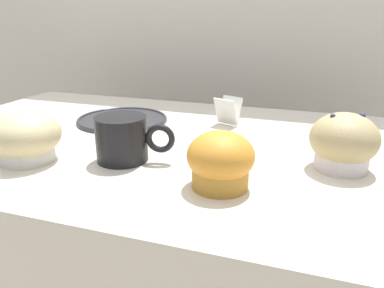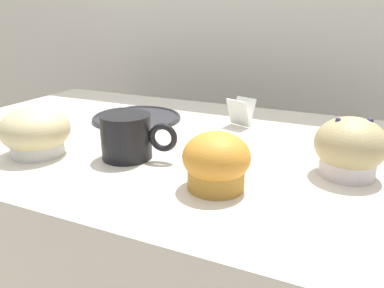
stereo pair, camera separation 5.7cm
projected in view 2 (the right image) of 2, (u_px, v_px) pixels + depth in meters
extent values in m
cube|color=beige|center=(249.00, 83.00, 1.25)|extent=(3.20, 0.10, 1.80)
cylinder|color=silver|center=(348.00, 160.00, 0.56)|extent=(0.08, 0.08, 0.05)
ellipsoid|color=tan|center=(350.00, 144.00, 0.55)|extent=(0.10, 0.10, 0.08)
sphere|color=navy|center=(338.00, 120.00, 0.54)|extent=(0.01, 0.01, 0.01)
sphere|color=navy|center=(370.00, 121.00, 0.54)|extent=(0.01, 0.01, 0.01)
cylinder|color=#C08632|center=(216.00, 173.00, 0.52)|extent=(0.08, 0.08, 0.05)
ellipsoid|color=orange|center=(216.00, 157.00, 0.51)|extent=(0.09, 0.09, 0.07)
cylinder|color=silver|center=(37.00, 142.00, 0.65)|extent=(0.09, 0.09, 0.05)
ellipsoid|color=beige|center=(35.00, 129.00, 0.64)|extent=(0.12, 0.12, 0.08)
cylinder|color=black|center=(128.00, 137.00, 0.63)|extent=(0.08, 0.08, 0.08)
torus|color=black|center=(163.00, 138.00, 0.61)|extent=(0.05, 0.02, 0.05)
cylinder|color=black|center=(127.00, 117.00, 0.61)|extent=(0.07, 0.07, 0.01)
cylinder|color=#2D2D33|center=(137.00, 118.00, 0.86)|extent=(0.20, 0.20, 0.01)
torus|color=#2D2D33|center=(137.00, 117.00, 0.86)|extent=(0.20, 0.20, 0.01)
cube|color=white|center=(244.00, 111.00, 0.81)|extent=(0.05, 0.04, 0.06)
cube|color=silver|center=(238.00, 113.00, 0.80)|extent=(0.05, 0.04, 0.06)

